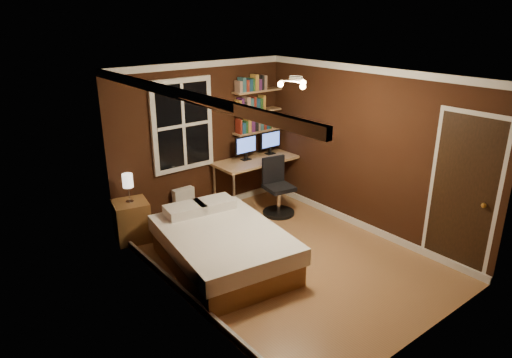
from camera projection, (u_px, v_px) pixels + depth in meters
floor at (285, 258)px, 6.34m from camera, size 4.20×4.20×0.00m
wall_back at (201, 140)px, 7.45m from camera, size 3.20×0.04×2.50m
wall_left at (179, 203)px, 4.98m from camera, size 0.04×4.20×2.50m
wall_right at (366, 151)px, 6.85m from camera, size 0.04×4.20×2.50m
ceiling at (290, 75)px, 5.48m from camera, size 3.20×4.20×0.02m
window at (182, 125)px, 7.12m from camera, size 1.06×0.06×1.46m
door at (462, 195)px, 5.78m from camera, size 0.03×0.82×2.05m
door_knob at (484, 205)px, 5.55m from camera, size 0.06×0.06×0.06m
ceiling_fixture at (295, 84)px, 5.44m from camera, size 0.44×0.44×0.18m
bookshelf_lower at (257, 131)px, 8.00m from camera, size 0.92×0.22×0.03m
books_row_lower at (257, 124)px, 7.95m from camera, size 0.66×0.16×0.23m
bookshelf_middle at (257, 111)px, 7.88m from camera, size 0.92×0.22×0.03m
books_row_middle at (257, 104)px, 7.83m from camera, size 0.54×0.16×0.23m
bookshelf_upper at (257, 91)px, 7.75m from camera, size 0.92×0.22×0.03m
books_row_upper at (257, 83)px, 7.71m from camera, size 0.54×0.16×0.23m
bed at (223, 247)px, 6.05m from camera, size 1.65×2.12×0.66m
nightstand at (132, 221)px, 6.75m from camera, size 0.58×0.58×0.61m
bedside_lamp at (128, 188)px, 6.57m from camera, size 0.15×0.15×0.44m
radiator at (184, 204)px, 7.46m from camera, size 0.35×0.12×0.53m
desk at (262, 161)px, 7.95m from camera, size 1.74×0.65×0.83m
monitor_left at (246, 148)px, 7.76m from camera, size 0.43×0.12×0.42m
monitor_right at (270, 143)px, 8.08m from camera, size 0.43×0.12×0.42m
desk_lamp at (297, 139)px, 8.26m from camera, size 0.14×0.32×0.44m
office_chair at (277, 193)px, 7.62m from camera, size 0.53×0.53×0.97m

